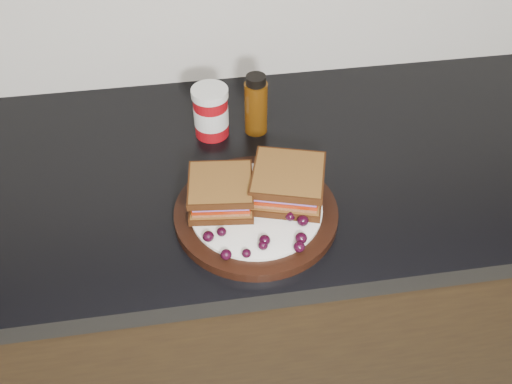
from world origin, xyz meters
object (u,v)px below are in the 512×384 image
oil_bottle (256,104)px  sandwich_left (221,192)px  condiment_jar (211,112)px  plate (256,213)px

oil_bottle → sandwich_left: bearing=-113.1°
condiment_jar → oil_bottle: 0.09m
plate → oil_bottle: oil_bottle is taller
condiment_jar → oil_bottle: size_ratio=0.82×
sandwich_left → condiment_jar: size_ratio=1.02×
plate → sandwich_left: size_ratio=2.61×
plate → condiment_jar: bearing=102.1°
plate → oil_bottle: 0.25m
sandwich_left → condiment_jar: bearing=95.1°
plate → condiment_jar: (-0.05, 0.24, 0.04)m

